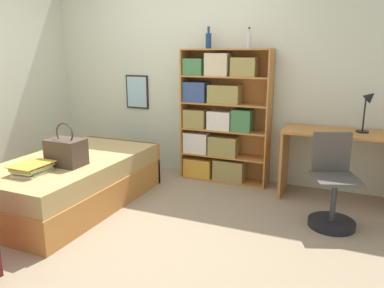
# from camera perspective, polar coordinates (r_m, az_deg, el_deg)

# --- Properties ---
(ground_plane) EXTENTS (14.00, 14.00, 0.00)m
(ground_plane) POSITION_cam_1_polar(r_m,az_deg,el_deg) (3.90, -9.88, -10.49)
(ground_plane) COLOR gray
(wall_back) EXTENTS (10.00, 0.09, 2.60)m
(wall_back) POSITION_cam_1_polar(r_m,az_deg,el_deg) (4.94, -0.46, 10.47)
(wall_back) COLOR beige
(wall_back) RESTS_ON ground_plane
(bed) EXTENTS (1.09, 1.92, 0.51)m
(bed) POSITION_cam_1_polar(r_m,az_deg,el_deg) (4.21, -17.62, -5.43)
(bed) COLOR #B77538
(bed) RESTS_ON ground_plane
(handbag) EXTENTS (0.35, 0.24, 0.43)m
(handbag) POSITION_cam_1_polar(r_m,az_deg,el_deg) (3.86, -18.63, -1.12)
(handbag) COLOR #47382D
(handbag) RESTS_ON bed
(book_stack_on_bed) EXTENTS (0.29, 0.36, 0.09)m
(book_stack_on_bed) POSITION_cam_1_polar(r_m,az_deg,el_deg) (3.74, -23.20, -3.45)
(book_stack_on_bed) COLOR beige
(book_stack_on_bed) RESTS_ON bed
(bookcase) EXTENTS (1.10, 0.28, 1.63)m
(bookcase) POSITION_cam_1_polar(r_m,az_deg,el_deg) (4.65, 4.01, 3.88)
(bookcase) COLOR #B77538
(bookcase) RESTS_ON ground_plane
(bottle_green) EXTENTS (0.07, 0.07, 0.25)m
(bottle_green) POSITION_cam_1_polar(r_m,az_deg,el_deg) (4.65, 2.53, 15.52)
(bottle_green) COLOR navy
(bottle_green) RESTS_ON bookcase
(bottle_brown) EXTENTS (0.06, 0.06, 0.23)m
(bottle_brown) POSITION_cam_1_polar(r_m,az_deg,el_deg) (4.45, 8.65, 15.35)
(bottle_brown) COLOR #B7BCC1
(bottle_brown) RESTS_ON bookcase
(desk) EXTENTS (1.26, 0.54, 0.77)m
(desk) POSITION_cam_1_polar(r_m,az_deg,el_deg) (4.33, 21.96, -1.25)
(desk) COLOR #B77538
(desk) RESTS_ON ground_plane
(desk_lamp) EXTENTS (0.18, 0.13, 0.45)m
(desk_lamp) POSITION_cam_1_polar(r_m,az_deg,el_deg) (4.27, 25.32, 5.60)
(desk_lamp) COLOR black
(desk_lamp) RESTS_ON desk
(desk_chair) EXTENTS (0.50, 0.50, 0.87)m
(desk_chair) POSITION_cam_1_polar(r_m,az_deg,el_deg) (3.76, 20.60, -7.42)
(desk_chair) COLOR black
(desk_chair) RESTS_ON ground_plane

